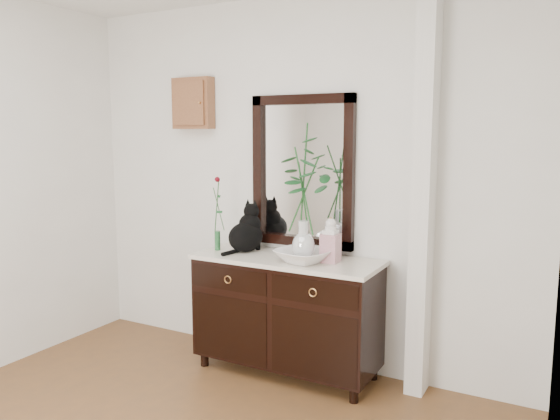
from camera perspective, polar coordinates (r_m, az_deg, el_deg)
The scene contains 10 objects.
wall_back at distance 4.04m, azimuth 1.12°, elevation 2.82°, with size 3.60×0.04×2.70m, color white.
pilaster at distance 3.61m, azimuth 14.77°, elevation 1.93°, with size 0.12×0.20×2.70m, color white.
sideboard at distance 3.95m, azimuth 0.70°, elevation -10.30°, with size 1.33×0.52×0.82m.
wall_mirror at distance 3.97m, azimuth 2.32°, elevation 4.03°, with size 0.80×0.06×1.10m.
key_cabinet at distance 4.45m, azimuth -9.06°, elevation 10.94°, with size 0.35×0.10×0.40m, color brown.
cat at distance 4.02m, azimuth -3.62°, elevation -1.82°, with size 0.25×0.31×0.36m, color black, non-canonical shape.
lotus_bowl at distance 3.70m, azimuth 2.45°, elevation -4.81°, with size 0.36×0.36×0.09m, color white.
vase_branches at distance 3.63m, azimuth 2.49°, elevation 1.96°, with size 0.44×0.44×0.93m, color silver, non-canonical shape.
bud_vase_rose at distance 4.07m, azimuth -6.60°, elevation -0.32°, with size 0.07×0.07×0.56m, color #296535, non-canonical shape.
ginger_jar at distance 3.70m, azimuth 5.31°, elevation -3.10°, with size 0.12×0.12×0.31m, color white, non-canonical shape.
Camera 1 is at (1.85, -1.59, 1.72)m, focal length 35.00 mm.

